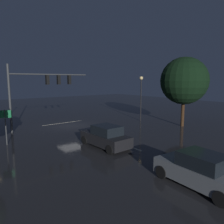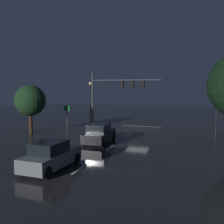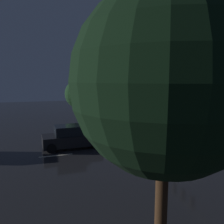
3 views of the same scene
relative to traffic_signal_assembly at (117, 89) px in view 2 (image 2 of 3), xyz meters
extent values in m
plane|color=#232326|center=(-2.82, 0.86, -4.59)|extent=(80.00, 80.00, 0.00)
cylinder|color=#383A3D|center=(3.15, 0.02, -1.27)|extent=(0.22, 0.22, 6.63)
cylinder|color=#383A3D|center=(-1.12, 0.02, 1.10)|extent=(8.54, 0.14, 0.14)
cube|color=black|center=(-0.69, 0.02, 0.53)|extent=(0.32, 0.36, 1.00)
sphere|color=black|center=(-0.69, -0.17, 0.85)|extent=(0.20, 0.20, 0.20)
sphere|color=yellow|center=(-0.69, -0.17, 0.53)|extent=(0.20, 0.20, 0.20)
sphere|color=black|center=(-0.69, -0.17, 0.21)|extent=(0.20, 0.20, 0.20)
cube|color=black|center=(-1.97, 0.02, 0.53)|extent=(0.32, 0.36, 1.00)
sphere|color=black|center=(-1.97, -0.17, 0.85)|extent=(0.20, 0.20, 0.20)
sphere|color=yellow|center=(-1.97, -0.17, 0.53)|extent=(0.20, 0.20, 0.20)
sphere|color=black|center=(-1.97, -0.17, 0.21)|extent=(0.20, 0.20, 0.20)
cube|color=black|center=(-3.25, 0.02, 0.53)|extent=(0.32, 0.36, 1.00)
sphere|color=black|center=(-3.25, -0.17, 0.85)|extent=(0.20, 0.20, 0.20)
sphere|color=yellow|center=(-3.25, -0.17, 0.53)|extent=(0.20, 0.20, 0.20)
sphere|color=black|center=(-3.25, -0.17, 0.21)|extent=(0.20, 0.20, 0.20)
cube|color=beige|center=(-2.82, 4.86, -4.58)|extent=(0.16, 2.20, 0.01)
cube|color=beige|center=(-2.82, 10.86, -4.58)|extent=(0.16, 2.20, 0.01)
cube|color=beige|center=(-2.82, 16.86, -4.58)|extent=(0.16, 2.20, 0.01)
cube|color=beige|center=(-2.82, -1.18, -4.58)|extent=(5.00, 0.16, 0.01)
cube|color=black|center=(-1.34, 9.52, -3.97)|extent=(1.94, 4.36, 0.80)
cube|color=black|center=(-1.34, 9.72, -3.23)|extent=(1.67, 2.15, 0.68)
cylinder|color=black|center=(-0.44, 7.95, -4.25)|extent=(0.24, 0.69, 0.68)
cylinder|color=black|center=(-2.12, 7.90, -4.25)|extent=(0.24, 0.69, 0.68)
cylinder|color=black|center=(-0.55, 11.15, -4.25)|extent=(0.24, 0.69, 0.68)
cylinder|color=black|center=(-2.23, 11.09, -4.25)|extent=(0.24, 0.69, 0.68)
sphere|color=#F9EFC6|center=(-0.62, 7.42, -3.92)|extent=(0.20, 0.20, 0.20)
sphere|color=#F9EFC6|center=(-1.92, 7.38, -3.92)|extent=(0.20, 0.20, 0.20)
cube|color=slate|center=(-1.20, 17.39, -3.97)|extent=(2.04, 4.39, 0.80)
cube|color=black|center=(-1.19, 17.59, -3.23)|extent=(1.71, 2.19, 0.68)
cylinder|color=black|center=(-0.45, 15.75, -4.25)|extent=(0.26, 0.69, 0.68)
cylinder|color=black|center=(-2.13, 15.84, -4.25)|extent=(0.26, 0.69, 0.68)
cylinder|color=black|center=(-0.28, 18.94, -4.25)|extent=(0.26, 0.69, 0.68)
cylinder|color=black|center=(-1.95, 19.04, -4.25)|extent=(0.26, 0.69, 0.68)
sphere|color=#F9EFC6|center=(-0.67, 15.24, -3.92)|extent=(0.20, 0.20, 0.20)
sphere|color=#F9EFC6|center=(-1.97, 15.31, -3.92)|extent=(0.20, 0.20, 0.20)
cylinder|color=black|center=(-11.21, 3.53, -2.01)|extent=(0.14, 0.14, 5.15)
sphere|color=#F9D88C|center=(-11.21, 3.53, 0.74)|extent=(0.44, 0.44, 0.44)
cylinder|color=black|center=(4.19, -1.82, -2.02)|extent=(0.14, 0.14, 5.14)
sphere|color=#F9D88C|center=(4.19, -1.82, 0.73)|extent=(0.44, 0.44, 0.44)
cylinder|color=#383A3D|center=(4.55, 4.28, -3.17)|extent=(0.09, 0.09, 2.83)
cube|color=#0F6033|center=(4.55, 4.28, -2.11)|extent=(0.88, 0.31, 0.60)
cylinder|color=#382314|center=(7.14, 7.42, -3.45)|extent=(0.36, 0.36, 2.27)
sphere|color=#163319|center=(7.14, 7.42, -1.11)|extent=(3.22, 3.22, 3.22)
camera|label=1|loc=(8.32, 22.76, 0.56)|focal=35.16mm
camera|label=2|loc=(-9.51, 31.19, 0.36)|focal=42.88mm
camera|label=3|loc=(-18.02, 11.89, 0.50)|focal=36.65mm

